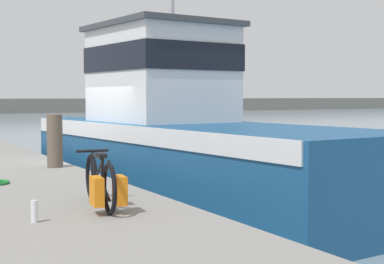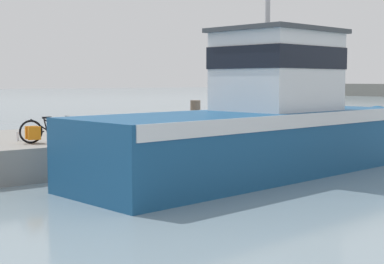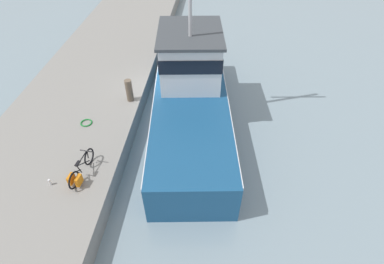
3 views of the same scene
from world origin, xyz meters
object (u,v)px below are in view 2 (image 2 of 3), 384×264
at_px(bicycle_touring, 45,131).
at_px(water_bottle_by_bike, 18,136).
at_px(fishing_boat_main, 262,122).
at_px(mooring_post, 195,118).

height_order(bicycle_touring, water_bottle_by_bike, bicycle_touring).
distance_m(fishing_boat_main, water_bottle_by_bike, 6.71).
distance_m(bicycle_touring, water_bottle_by_bike, 1.04).
bearing_deg(water_bottle_by_bike, fishing_boat_main, 49.50).
relative_size(mooring_post, water_bottle_by_bike, 4.21).
xyz_separation_m(fishing_boat_main, bicycle_touring, (-3.40, -4.70, -0.23)).
distance_m(mooring_post, water_bottle_by_bike, 5.25).
relative_size(fishing_boat_main, mooring_post, 11.33).
bearing_deg(mooring_post, fishing_boat_main, 2.11).
height_order(mooring_post, water_bottle_by_bike, mooring_post).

